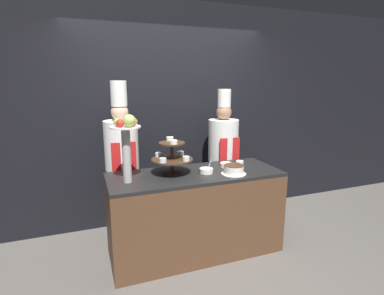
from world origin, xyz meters
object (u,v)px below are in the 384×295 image
at_px(cup_white, 240,164).
at_px(serving_bowl_far, 226,165).
at_px(fruit_pedestal, 127,137).
at_px(cake_round, 234,170).
at_px(tiered_stand, 172,156).
at_px(chef_left, 122,157).
at_px(chef_center_left, 223,152).
at_px(serving_bowl_near, 206,171).

xyz_separation_m(cup_white, serving_bowl_far, (-0.15, 0.04, -0.01)).
height_order(fruit_pedestal, cake_round, fruit_pedestal).
bearing_deg(serving_bowl_far, cup_white, -13.25).
relative_size(fruit_pedestal, serving_bowl_far, 4.33).
bearing_deg(tiered_stand, fruit_pedestal, -167.49).
distance_m(tiered_stand, chef_left, 0.69).
bearing_deg(chef_center_left, cake_round, -108.27).
relative_size(fruit_pedestal, serving_bowl_near, 4.25).
relative_size(serving_bowl_far, chef_center_left, 0.09).
xyz_separation_m(fruit_pedestal, serving_bowl_near, (0.80, 0.01, -0.41)).
bearing_deg(serving_bowl_far, cake_round, -99.56).
xyz_separation_m(tiered_stand, serving_bowl_far, (0.64, 0.05, -0.17)).
height_order(cake_round, serving_bowl_far, serving_bowl_far).
bearing_deg(cup_white, serving_bowl_near, -167.51).
relative_size(serving_bowl_far, chef_left, 0.08).
bearing_deg(cake_round, fruit_pedestal, 173.68).
height_order(fruit_pedestal, chef_left, chef_left).
xyz_separation_m(tiered_stand, chef_center_left, (0.84, 0.53, -0.15)).
bearing_deg(chef_center_left, fruit_pedestal, -154.11).
bearing_deg(serving_bowl_near, fruit_pedestal, -178.99).
height_order(fruit_pedestal, serving_bowl_near, fruit_pedestal).
bearing_deg(serving_bowl_far, tiered_stand, -175.73).
distance_m(cup_white, chef_left, 1.33).
height_order(tiered_stand, chef_center_left, chef_center_left).
xyz_separation_m(tiered_stand, cup_white, (0.79, 0.01, -0.16)).
xyz_separation_m(cake_round, cup_white, (0.20, 0.23, -0.01)).
height_order(cup_white, chef_center_left, chef_center_left).
height_order(cup_white, chef_left, chef_left).
bearing_deg(serving_bowl_near, serving_bowl_far, 24.71).
relative_size(cup_white, chef_left, 0.05).
height_order(cake_round, chef_left, chef_left).
height_order(fruit_pedestal, cup_white, fruit_pedestal).
distance_m(chef_left, chef_center_left, 1.27).
bearing_deg(chef_left, cake_round, -35.99).
height_order(tiered_stand, chef_left, chef_left).
bearing_deg(chef_left, tiered_stand, -50.52).
height_order(cup_white, serving_bowl_near, serving_bowl_near).
relative_size(serving_bowl_near, serving_bowl_far, 1.02).
relative_size(cake_round, chef_center_left, 0.15).
distance_m(cake_round, chef_center_left, 0.79).
bearing_deg(cake_round, serving_bowl_far, 80.44).
bearing_deg(tiered_stand, serving_bowl_far, 4.27).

